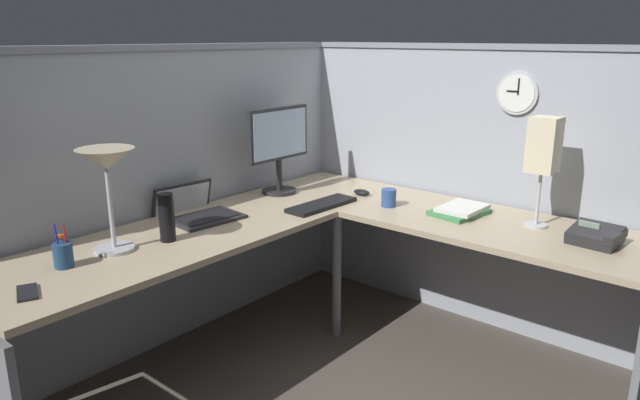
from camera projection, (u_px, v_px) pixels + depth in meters
The scene contains 17 objects.
ground_plane at pixel (341, 355), 3.09m from camera, with size 6.80×6.80×0.00m, color #4C443D.
cubicle_wall_back at pixel (173, 196), 3.14m from camera, with size 2.57×0.12×1.58m.
cubicle_wall_right at pixel (472, 186), 3.35m from camera, with size 0.12×2.37×1.58m.
desk at pixel (332, 252), 2.78m from camera, with size 2.35×2.15×0.73m.
monitor at pixel (279, 143), 3.36m from camera, with size 0.46×0.20×0.50m.
laptop at pixel (196, 211), 3.00m from camera, with size 0.38×0.41×0.22m.
keyboard at pixel (322, 205), 3.16m from camera, with size 0.43×0.14×0.02m, color black.
computer_mouse at pixel (362, 192), 3.39m from camera, with size 0.06×0.10×0.03m, color black.
desk_lamp_dome at pixel (107, 168), 2.42m from camera, with size 0.24×0.24×0.44m.
pen_cup at pixel (63, 255), 2.33m from camera, with size 0.08×0.08×0.18m.
cell_phone at pixel (27, 292), 2.10m from camera, with size 0.07×0.14×0.01m, color black.
thermos_flask at pixel (167, 217), 2.61m from camera, with size 0.07×0.07×0.22m, color black.
office_phone at pixel (597, 236), 2.58m from camera, with size 0.20×0.22×0.11m.
book_stack at pixel (460, 210), 3.02m from camera, with size 0.31×0.25×0.04m.
desk_lamp_paper at pixel (544, 148), 2.73m from camera, with size 0.13×0.13×0.53m.
coffee_mug at pixel (389, 198), 3.16m from camera, with size 0.08×0.08×0.10m, color #2D4C8C.
wall_clock at pixel (517, 93), 3.02m from camera, with size 0.04×0.22×0.22m.
Camera 1 is at (-2.18, -1.68, 1.62)m, focal length 32.89 mm.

